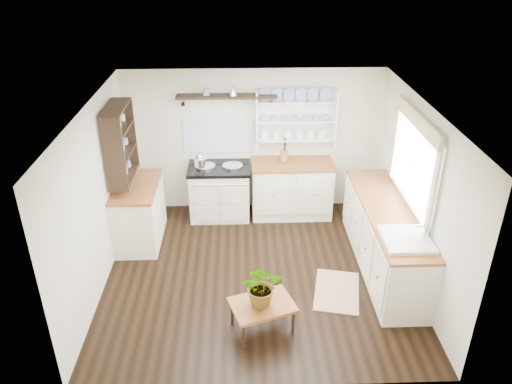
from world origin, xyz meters
TOP-DOWN VIEW (x-y plane):
  - floor at (0.00, 0.00)m, footprint 4.00×3.80m
  - wall_back at (0.00, 1.90)m, footprint 4.00×0.02m
  - wall_right at (2.00, 0.00)m, footprint 0.02×3.80m
  - wall_left at (-2.00, 0.00)m, footprint 0.02×3.80m
  - ceiling at (0.00, 0.00)m, footprint 4.00×3.80m
  - window at (1.95, 0.15)m, footprint 0.08×1.55m
  - aga_cooker at (-0.54, 1.57)m, footprint 0.96×0.67m
  - back_cabinets at (0.60, 1.60)m, footprint 1.27×0.63m
  - right_cabinets at (1.70, 0.10)m, footprint 0.62×2.43m
  - belfast_sink at (1.70, -0.65)m, footprint 0.55×0.60m
  - left_cabinets at (-1.70, 0.90)m, footprint 0.62×1.13m
  - plate_rack at (0.65, 1.86)m, footprint 1.20×0.22m
  - high_shelf at (-0.40, 1.78)m, footprint 1.50×0.29m
  - left_shelving at (-1.84, 0.90)m, footprint 0.28×0.80m
  - kettle at (-0.82, 1.45)m, footprint 0.17×0.17m
  - utensil_crock at (0.47, 1.68)m, footprint 0.13×0.13m
  - center_table at (0.01, -1.08)m, footprint 0.82×0.69m
  - potted_plant at (0.01, -1.08)m, footprint 0.48×0.42m
  - floor_rug at (1.00, -0.43)m, footprint 0.72×0.95m

SIDE VIEW (x-z plane):
  - floor at x=0.00m, z-range -0.01..0.01m
  - floor_rug at x=1.00m, z-range 0.00..0.02m
  - center_table at x=0.01m, z-range 0.14..0.52m
  - aga_cooker at x=-0.54m, z-range -0.01..0.88m
  - right_cabinets at x=1.70m, z-range 0.01..0.91m
  - left_cabinets at x=-1.70m, z-range 0.01..0.91m
  - back_cabinets at x=0.60m, z-range 0.01..0.91m
  - potted_plant at x=0.01m, z-range 0.38..0.87m
  - belfast_sink at x=1.70m, z-range 0.58..1.03m
  - utensil_crock at x=0.47m, z-range 0.91..1.06m
  - kettle at x=-0.82m, z-range 0.93..1.14m
  - wall_back at x=0.00m, z-range 0.00..2.30m
  - wall_right at x=2.00m, z-range 0.00..2.30m
  - wall_left at x=-2.00m, z-range 0.00..2.30m
  - left_shelving at x=-1.84m, z-range 1.02..2.08m
  - plate_rack at x=0.65m, z-range 1.11..2.01m
  - window at x=1.95m, z-range 0.95..2.17m
  - high_shelf at x=-0.40m, z-range 1.83..1.99m
  - ceiling at x=0.00m, z-range 2.29..2.30m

